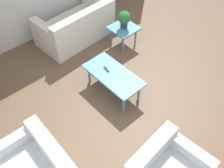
{
  "coord_description": "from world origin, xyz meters",
  "views": [
    {
      "loc": [
        -2.06,
        2.42,
        3.88
      ],
      "look_at": [
        0.24,
        0.35,
        0.55
      ],
      "focal_mm": 42.0,
      "sensor_mm": 36.0,
      "label": 1
    }
  ],
  "objects_px": {
    "side_table_plant": "(124,30)",
    "sofa": "(76,27)",
    "potted_plant": "(124,18)",
    "coffee_table": "(113,76)"
  },
  "relations": [
    {
      "from": "side_table_plant",
      "to": "potted_plant",
      "type": "height_order",
      "value": "potted_plant"
    },
    {
      "from": "sofa",
      "to": "potted_plant",
      "type": "distance_m",
      "value": 1.18
    },
    {
      "from": "side_table_plant",
      "to": "potted_plant",
      "type": "relative_size",
      "value": 1.44
    },
    {
      "from": "sofa",
      "to": "side_table_plant",
      "type": "height_order",
      "value": "sofa"
    },
    {
      "from": "side_table_plant",
      "to": "potted_plant",
      "type": "bearing_deg",
      "value": 45.0
    },
    {
      "from": "side_table_plant",
      "to": "potted_plant",
      "type": "xyz_separation_m",
      "value": [
        0.0,
        0.0,
        0.3
      ]
    },
    {
      "from": "potted_plant",
      "to": "sofa",
      "type": "bearing_deg",
      "value": 36.6
    },
    {
      "from": "side_table_plant",
      "to": "sofa",
      "type": "bearing_deg",
      "value": 36.6
    },
    {
      "from": "coffee_table",
      "to": "side_table_plant",
      "type": "xyz_separation_m",
      "value": [
        0.92,
        -1.15,
        0.01
      ]
    },
    {
      "from": "sofa",
      "to": "potted_plant",
      "type": "xyz_separation_m",
      "value": [
        -0.9,
        -0.67,
        0.38
      ]
    }
  ]
}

